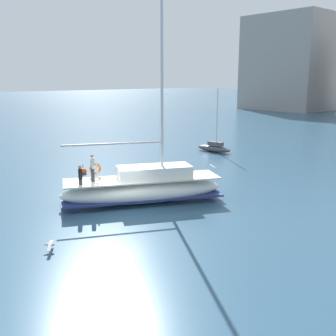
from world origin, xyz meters
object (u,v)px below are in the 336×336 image
main_sailboat (144,187)px  seagull (50,245)px  moored_catamaran (214,147)px  mooring_buoy (83,172)px

main_sailboat → seagull: bearing=-69.1°
seagull → moored_catamaran: bearing=116.3°
moored_catamaran → mooring_buoy: 14.60m
mooring_buoy → moored_catamaran: bearing=88.5°
seagull → mooring_buoy: 14.19m
moored_catamaran → mooring_buoy: moored_catamaran is taller
main_sailboat → moored_catamaran: bearing=118.6°
main_sailboat → mooring_buoy: (-8.83, 0.91, -0.75)m
moored_catamaran → seagull: bearing=-63.7°
main_sailboat → moored_catamaran: (-8.46, 15.50, -0.45)m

